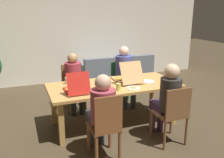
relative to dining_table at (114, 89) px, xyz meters
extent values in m
plane|color=#483A27|center=(0.00, 0.00, -0.65)|extent=(20.00, 20.00, 0.00)
cube|color=white|center=(0.00, 2.98, 0.82)|extent=(7.74, 0.12, 2.94)
cube|color=tan|center=(0.00, 0.00, 0.05)|extent=(2.20, 0.99, 0.04)
cube|color=tan|center=(-0.98, -0.38, -0.31)|extent=(0.08, 0.08, 0.68)
cube|color=tan|center=(0.98, -0.38, -0.31)|extent=(0.08, 0.08, 0.68)
cube|color=tan|center=(-0.98, 0.38, -0.31)|extent=(0.08, 0.08, 0.68)
cube|color=tan|center=(0.98, 0.38, -0.31)|extent=(0.08, 0.08, 0.68)
cylinder|color=brown|center=(0.35, -0.67, -0.43)|extent=(0.04, 0.04, 0.45)
cylinder|color=brown|center=(0.73, -0.67, -0.43)|extent=(0.04, 0.04, 0.45)
cylinder|color=brown|center=(0.35, -1.05, -0.43)|extent=(0.04, 0.04, 0.45)
cylinder|color=brown|center=(0.73, -1.05, -0.43)|extent=(0.04, 0.04, 0.45)
cube|color=brown|center=(0.54, -0.86, -0.19)|extent=(0.42, 0.43, 0.02)
cube|color=brown|center=(0.54, -1.06, 0.04)|extent=(0.40, 0.03, 0.44)
cylinder|color=#402B45|center=(0.46, -0.52, -0.42)|extent=(0.10, 0.10, 0.47)
cylinder|color=#402B45|center=(0.62, -0.52, -0.42)|extent=(0.10, 0.10, 0.47)
cube|color=#402B45|center=(0.54, -0.68, -0.13)|extent=(0.28, 0.36, 0.11)
cylinder|color=#322F2A|center=(0.54, -0.86, 0.11)|extent=(0.31, 0.31, 0.49)
sphere|color=beige|center=(0.54, -0.86, 0.46)|extent=(0.22, 0.22, 0.22)
cylinder|color=brown|center=(-0.67, -0.71, -0.43)|extent=(0.04, 0.04, 0.45)
cylinder|color=brown|center=(-0.35, -0.71, -0.43)|extent=(0.04, 0.04, 0.45)
cylinder|color=brown|center=(-0.67, -1.08, -0.43)|extent=(0.04, 0.04, 0.45)
cylinder|color=brown|center=(-0.35, -1.08, -0.43)|extent=(0.04, 0.04, 0.45)
cube|color=brown|center=(-0.51, -0.89, -0.19)|extent=(0.38, 0.43, 0.02)
cube|color=brown|center=(-0.51, -1.09, 0.06)|extent=(0.36, 0.03, 0.48)
cylinder|color=#3C3E48|center=(-0.59, -0.55, -0.42)|extent=(0.10, 0.10, 0.47)
cylinder|color=#3C3E48|center=(-0.43, -0.55, -0.42)|extent=(0.10, 0.10, 0.47)
cube|color=#3C3E48|center=(-0.51, -0.71, -0.13)|extent=(0.30, 0.36, 0.11)
cylinder|color=#A13F4C|center=(-0.51, -0.89, 0.09)|extent=(0.33, 0.33, 0.45)
sphere|color=#DAAB8F|center=(-0.51, -0.89, 0.42)|extent=(0.21, 0.21, 0.21)
cylinder|color=olive|center=(-0.34, 0.68, -0.43)|extent=(0.05, 0.05, 0.45)
cylinder|color=olive|center=(-0.68, 0.68, -0.43)|extent=(0.05, 0.05, 0.45)
cylinder|color=olive|center=(-0.34, 1.06, -0.43)|extent=(0.05, 0.05, 0.45)
cylinder|color=olive|center=(-0.68, 1.06, -0.43)|extent=(0.05, 0.05, 0.45)
cube|color=olive|center=(-0.51, 0.87, -0.19)|extent=(0.41, 0.45, 0.02)
cube|color=olive|center=(-0.51, 1.08, 0.03)|extent=(0.39, 0.03, 0.43)
cylinder|color=#2E363B|center=(-0.43, 0.60, -0.42)|extent=(0.10, 0.10, 0.47)
cylinder|color=#2E363B|center=(-0.59, 0.60, -0.42)|extent=(0.10, 0.10, 0.47)
cube|color=#2E363B|center=(-0.51, 0.73, -0.13)|extent=(0.29, 0.28, 0.11)
cylinder|color=#9E3442|center=(-0.51, 0.87, 0.09)|extent=(0.32, 0.32, 0.45)
sphere|color=#A38057|center=(-0.51, 0.87, 0.40)|extent=(0.20, 0.20, 0.20)
cylinder|color=#236D36|center=(0.73, 0.64, -0.43)|extent=(0.04, 0.04, 0.45)
cylinder|color=#236D36|center=(0.35, 0.64, -0.43)|extent=(0.04, 0.04, 0.45)
cylinder|color=#236D36|center=(0.73, 0.99, -0.43)|extent=(0.04, 0.04, 0.45)
cylinder|color=#236D36|center=(0.35, 0.99, -0.43)|extent=(0.04, 0.04, 0.45)
cube|color=#236D36|center=(0.54, 0.82, -0.19)|extent=(0.44, 0.41, 0.02)
cube|color=#236D36|center=(0.54, 1.00, 0.03)|extent=(0.42, 0.03, 0.42)
cylinder|color=#3F444D|center=(0.63, 0.53, -0.42)|extent=(0.10, 0.10, 0.47)
cylinder|color=#3F444D|center=(0.45, 0.53, -0.42)|extent=(0.10, 0.10, 0.47)
cube|color=#3F444D|center=(0.54, 0.67, -0.13)|extent=(0.31, 0.30, 0.11)
cylinder|color=#494F97|center=(0.54, 0.82, 0.13)|extent=(0.35, 0.35, 0.53)
sphere|color=beige|center=(0.54, 0.82, 0.48)|extent=(0.20, 0.20, 0.20)
cube|color=tan|center=(0.28, 0.19, 0.09)|extent=(0.39, 0.39, 0.03)
cylinder|color=gold|center=(0.28, 0.19, 0.11)|extent=(0.35, 0.35, 0.01)
cube|color=tan|center=(0.28, -0.10, 0.28)|extent=(0.39, 0.19, 0.35)
cube|color=red|center=(-0.68, -0.07, 0.09)|extent=(0.34, 0.34, 0.02)
cylinder|color=gold|center=(-0.68, -0.07, 0.10)|extent=(0.30, 0.30, 0.01)
cube|color=red|center=(-0.68, -0.31, 0.26)|extent=(0.34, 0.13, 0.32)
cylinder|color=white|center=(0.60, -0.07, 0.08)|extent=(0.25, 0.25, 0.01)
cylinder|color=white|center=(0.20, -0.31, 0.08)|extent=(0.22, 0.22, 0.01)
cone|color=#C27F3E|center=(0.20, -0.31, 0.10)|extent=(0.13, 0.13, 0.02)
cylinder|color=silver|center=(-0.73, 0.33, 0.13)|extent=(0.07, 0.07, 0.12)
cylinder|color=#E2C863|center=(0.58, 0.35, 0.15)|extent=(0.07, 0.07, 0.14)
cylinder|color=#DACD60|center=(-0.05, -0.31, 0.13)|extent=(0.08, 0.08, 0.11)
cube|color=slate|center=(0.94, 2.31, -0.43)|extent=(1.89, 0.92, 0.43)
cube|color=slate|center=(0.94, 1.93, -0.04)|extent=(1.89, 0.16, 0.37)
cube|color=slate|center=(0.10, 2.31, -0.13)|extent=(0.20, 0.87, 0.18)
cube|color=slate|center=(1.78, 2.31, -0.13)|extent=(0.20, 0.87, 0.18)
camera|label=1|loc=(-1.47, -3.68, 1.31)|focal=39.30mm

